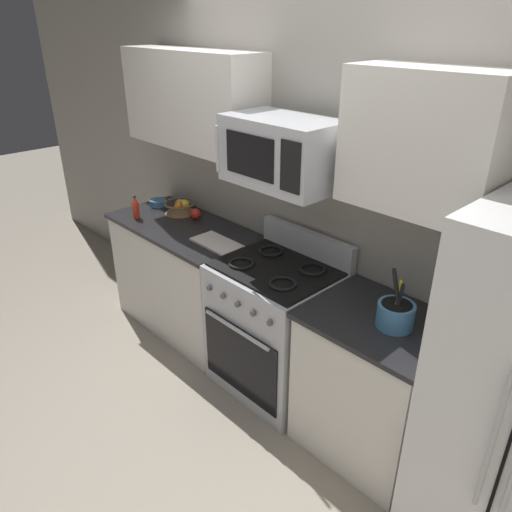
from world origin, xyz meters
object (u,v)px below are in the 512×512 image
Objects in this scene: fruit_basket at (180,207)px; bottle_hot_sauce at (136,208)px; prep_bowl at (158,202)px; microwave at (282,152)px; apple_loose at (196,214)px; cutting_board at (217,243)px; utensil_crock at (396,314)px; range_oven at (275,327)px.

bottle_hot_sauce reaches higher than fruit_basket.
fruit_basket is 1.82× the size of prep_bowl.
bottle_hot_sauce is at bearing -171.84° from microwave.
bottle_hot_sauce reaches higher than apple_loose.
fruit_basket is 0.19m from apple_loose.
utensil_crock is at bearing 0.77° from cutting_board.
bottle_hot_sauce is (-2.25, -0.16, 0.01)m from utensil_crock.
bottle_hot_sauce is at bearing -67.42° from prep_bowl.
range_oven is at bearing 179.26° from utensil_crock.
utensil_crock is 1.79× the size of bottle_hot_sauce.
utensil_crock is 2.10m from fruit_basket.
microwave is at bearing -3.00° from prep_bowl.
fruit_basket is 0.70× the size of cutting_board.
cutting_board is at bearing -21.02° from apple_loose.
apple_loose is 0.46m from prep_bowl.
range_oven is 1.16m from apple_loose.
microwave reaches higher than range_oven.
utensil_crock reaches higher than range_oven.
fruit_basket is 1.44× the size of bottle_hot_sauce.
apple_loose is at bearing 172.95° from microwave.
range_oven reaches higher than cutting_board.
range_oven is 1.19m from microwave.
fruit_basket is (-2.10, 0.16, -0.02)m from utensil_crock.
utensil_crock is at bearing -4.26° from fruit_basket.
utensil_crock is (0.86, -0.04, -0.68)m from microwave.
fruit_basket is (-1.24, 0.14, 0.49)m from range_oven.
bottle_hot_sauce is (-1.39, -0.20, -0.67)m from microwave.
range_oven reaches higher than apple_loose.
bottle_hot_sauce is (-0.83, -0.14, 0.07)m from cutting_board.
utensil_crock is at bearing -2.61° from microwave.
utensil_crock is 2.25× the size of prep_bowl.
prep_bowl is (-1.51, 0.08, -0.72)m from microwave.
microwave is 1.42m from fruit_basket.
microwave is at bearing 5.94° from cutting_board.
cutting_board is (-1.42, -0.02, -0.06)m from utensil_crock.
utensil_crock is 1.42m from cutting_board.
range_oven is 0.72m from cutting_board.
cutting_board is 0.96m from prep_bowl.
cutting_board is (0.49, -0.19, -0.03)m from apple_loose.
utensil_crock is 2.37m from prep_bowl.
microwave is at bearing 8.16° from bottle_hot_sauce.
utensil_crock is at bearing -5.06° from apple_loose.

